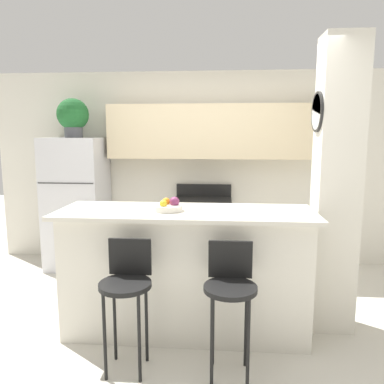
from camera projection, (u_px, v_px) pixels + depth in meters
name	position (u px, v px, depth m)	size (l,w,h in m)	color
ground_plane	(186.00, 330.00, 3.36)	(14.00, 14.00, 0.00)	beige
wall_back	(207.00, 153.00, 4.95)	(5.60, 0.38, 2.55)	silver
pillar_right	(336.00, 187.00, 3.24)	(0.38, 0.34, 2.55)	silver
counter_bar	(186.00, 271.00, 3.27)	(2.19, 0.73, 1.09)	silver
refrigerator	(77.00, 203.00, 4.88)	(0.73, 0.68, 1.69)	silver
stove_range	(203.00, 233.00, 4.85)	(0.73, 0.60, 1.07)	silver
bar_stool_left	(127.00, 285.00, 2.73)	(0.38, 0.38, 0.96)	black
bar_stool_right	(230.00, 289.00, 2.67)	(0.38, 0.38, 0.96)	black
potted_plant_on_fridge	(73.00, 116.00, 4.71)	(0.40, 0.40, 0.49)	#4C4C51
fruit_bowl	(169.00, 206.00, 3.16)	(0.25, 0.25, 0.12)	silver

